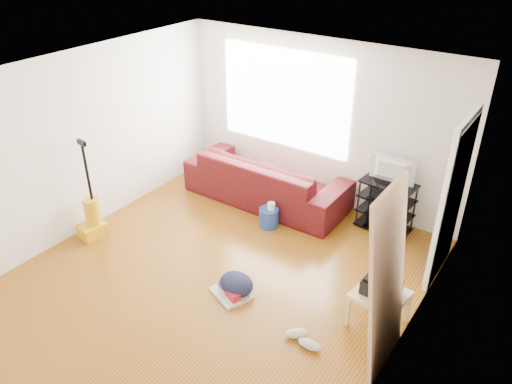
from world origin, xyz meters
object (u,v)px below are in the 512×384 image
Objects in this scene: sofa at (266,200)px; side_table at (380,298)px; backpack at (237,292)px; vacuum at (92,219)px; cleaning_tray at (232,291)px; bucket at (269,226)px; tv_stand at (386,206)px.

sofa is 4.42× the size of side_table.
vacuum is at bearing -168.21° from backpack.
cleaning_tray reaches higher than backpack.
backpack is (0.48, -1.42, 0.00)m from bucket.
side_table is 1.68m from backpack.
vacuum is (-1.89, -1.59, 0.26)m from bucket.
sofa is at bearing -166.18° from tv_stand.
cleaning_tray is at bearing -161.77° from side_table.
sofa is 1.89m from tv_stand.
vacuum is (-2.36, -0.10, 0.22)m from cleaning_tray.
tv_stand is 1.43× the size of cleaning_tray.
sofa is 1.79× the size of vacuum.
tv_stand is at bearing 46.35° from vacuum.
backpack is (-1.58, -0.46, -0.36)m from side_table.
tv_stand is 1.69m from bucket.
bucket is at bearing -142.19° from tv_stand.
tv_stand is at bearing 109.98° from side_table.
sofa reaches higher than bucket.
tv_stand reaches higher than cleaning_tray.
cleaning_tray is at bearing -105.82° from tv_stand.
bucket is (-2.06, 0.97, -0.36)m from side_table.
sofa is at bearing 122.13° from backpack.
sofa is at bearing 66.01° from vacuum.
bucket reaches higher than backpack.
bucket is 0.64× the size of backpack.
tv_stand is at bearing -171.61° from sofa.
tv_stand is at bearing 76.20° from backpack.
side_table is at bearing 147.78° from sofa.
bucket is 1.56m from cleaning_tray.
cleaning_tray is at bearing -72.72° from bucket.
sofa reaches higher than backpack.
side_table is 4.00m from vacuum.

